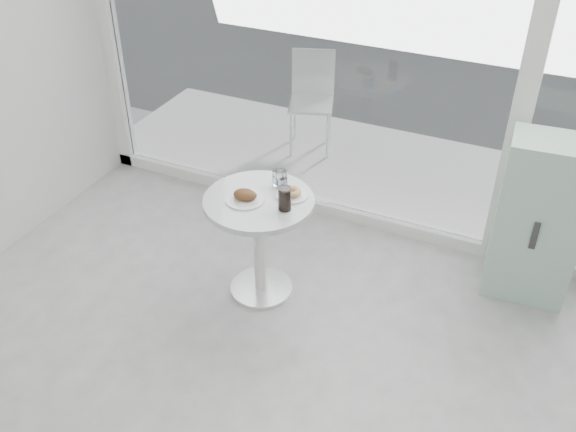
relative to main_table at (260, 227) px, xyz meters
The scene contains 10 objects.
storefront 1.70m from the main_table, 62.44° to the left, with size 5.00×0.14×3.00m.
main_table is the anchor object (origin of this frame).
patio_deck 2.03m from the main_table, 75.26° to the left, with size 5.60×1.60×0.05m, color white.
mint_cabinet 1.84m from the main_table, 25.38° to the left, with size 0.57×0.40×1.18m.
patio_chair 2.11m from the main_table, 103.48° to the left, with size 0.50×0.50×0.92m.
plate_fritter 0.26m from the main_table, 145.34° to the right, with size 0.25×0.25×0.07m.
plate_donut 0.32m from the main_table, 34.28° to the left, with size 0.21×0.21×0.05m.
water_tumbler_a 0.34m from the main_table, 79.07° to the left, with size 0.07×0.07×0.12m.
water_tumbler_b 0.34m from the main_table, 70.05° to the left, with size 0.08×0.08×0.12m.
cola_glass 0.36m from the main_table, 10.18° to the right, with size 0.08×0.08×0.16m.
Camera 1 is at (1.11, -1.14, 3.03)m, focal length 40.00 mm.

